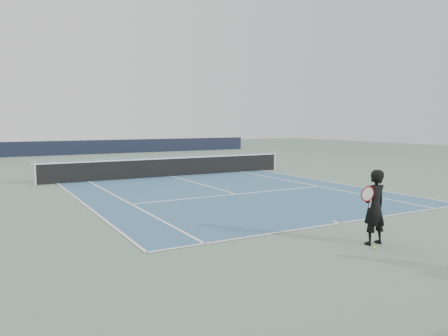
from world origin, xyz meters
TOP-DOWN VIEW (x-y plane):
  - ground at (0.00, 0.00)m, footprint 80.00×80.00m
  - court_surface at (0.00, 0.00)m, footprint 10.97×23.77m
  - tennis_net at (0.00, 0.00)m, footprint 12.90×0.10m
  - windscreen_far at (0.00, 17.88)m, footprint 30.00×0.25m
  - tennis_player at (-0.81, -13.74)m, footprint 0.77×0.46m
  - tennis_ball at (-1.06, -14.01)m, footprint 0.06×0.06m

SIDE VIEW (x-z plane):
  - ground at x=0.00m, z-range 0.00..0.00m
  - court_surface at x=0.00m, z-range 0.00..0.01m
  - tennis_ball at x=-1.06m, z-range 0.00..0.06m
  - tennis_net at x=0.00m, z-range -0.03..1.04m
  - windscreen_far at x=0.00m, z-range 0.00..1.20m
  - tennis_player at x=-0.81m, z-range 0.00..1.70m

